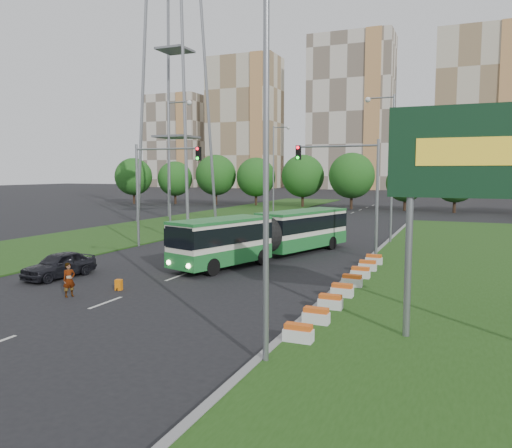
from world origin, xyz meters
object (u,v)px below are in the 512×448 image
at_px(car_left_far, 217,232).
at_px(shopping_trolley, 119,285).
at_px(transmission_pylon, 175,32).
at_px(car_left_near, 59,265).
at_px(traffic_mast_left, 155,179).
at_px(articulated_bus, 267,235).
at_px(traffic_mast_median, 353,179).
at_px(pedestrian, 69,280).
at_px(billboard, 485,162).

relative_size(car_left_far, shopping_trolley, 7.67).
xyz_separation_m(transmission_pylon, car_left_near, (11.09, -30.64, -21.28)).
relative_size(traffic_mast_left, articulated_bus, 0.50).
bearing_deg(traffic_mast_median, articulated_bus, -156.54).
bearing_deg(traffic_mast_left, pedestrian, -70.96).
distance_m(transmission_pylon, car_left_near, 38.91).
relative_size(articulated_bus, car_left_near, 3.79).
bearing_deg(billboard, car_left_near, 170.96).
relative_size(articulated_bus, car_left_far, 3.90).
height_order(traffic_mast_median, articulated_bus, traffic_mast_median).
bearing_deg(car_left_near, billboard, -2.58).
relative_size(traffic_mast_median, pedestrian, 4.94).
height_order(transmission_pylon, pedestrian, transmission_pylon).
distance_m(traffic_mast_median, pedestrian, 19.25).
xyz_separation_m(transmission_pylon, shopping_trolley, (16.02, -31.81, -21.73)).
distance_m(traffic_mast_left, shopping_trolley, 15.19).
xyz_separation_m(car_left_near, pedestrian, (3.63, -3.13, 0.09)).
xyz_separation_m(billboard, traffic_mast_left, (-22.63, 15.00, -0.81)).
bearing_deg(transmission_pylon, traffic_mast_median, -36.00).
height_order(billboard, traffic_mast_left, same).
xyz_separation_m(traffic_mast_left, articulated_bus, (9.81, -1.32, -3.73)).
bearing_deg(car_left_far, traffic_mast_left, -117.84).
distance_m(billboard, traffic_mast_left, 27.16).
distance_m(articulated_bus, car_left_near, 13.30).
bearing_deg(transmission_pylon, billboard, -46.52).
distance_m(traffic_mast_median, shopping_trolley, 17.12).
distance_m(pedestrian, shopping_trolley, 2.42).
bearing_deg(traffic_mast_left, shopping_trolley, -63.43).
bearing_deg(car_left_near, pedestrian, -34.34).
xyz_separation_m(billboard, pedestrian, (-17.53, 0.24, -5.35)).
bearing_deg(shopping_trolley, traffic_mast_left, 105.25).
relative_size(traffic_mast_median, car_left_far, 1.94).
relative_size(car_left_near, car_left_far, 1.03).
bearing_deg(shopping_trolley, billboard, -19.03).
relative_size(billboard, traffic_mast_left, 1.00).
bearing_deg(shopping_trolley, car_left_far, 90.58).
bearing_deg(articulated_bus, shopping_trolley, -88.64).
bearing_deg(billboard, transmission_pylon, 133.48).
relative_size(traffic_mast_median, traffic_mast_left, 1.00).
height_order(articulated_bus, shopping_trolley, articulated_bus).
xyz_separation_m(traffic_mast_median, car_left_far, (-12.63, 4.56, -4.67)).
bearing_deg(articulated_bus, car_left_far, 154.49).
xyz_separation_m(articulated_bus, car_left_near, (-8.34, -10.32, -0.90)).
xyz_separation_m(car_left_far, shopping_trolley, (3.87, -18.37, -0.41)).
height_order(traffic_mast_left, car_left_near, traffic_mast_left).
height_order(traffic_mast_median, pedestrian, traffic_mast_median).
bearing_deg(car_left_near, shopping_trolley, -6.88).
relative_size(billboard, car_left_near, 1.88).
xyz_separation_m(traffic_mast_left, car_left_near, (1.47, -11.64, -4.63)).
bearing_deg(transmission_pylon, car_left_far, -47.87).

